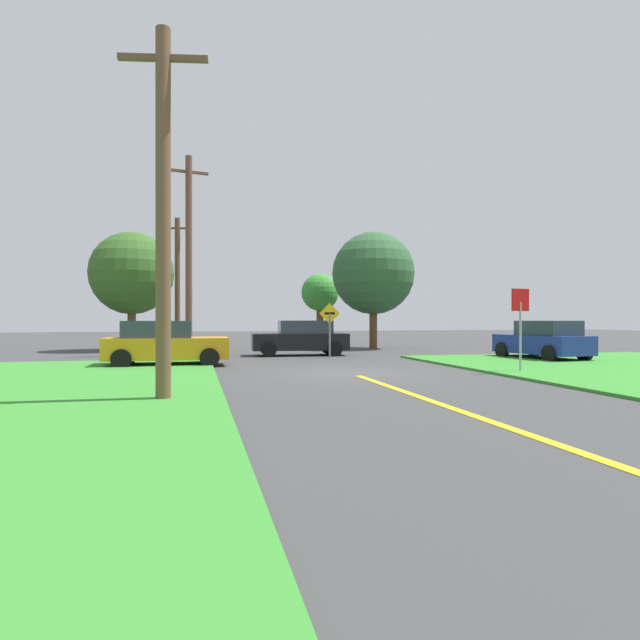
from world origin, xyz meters
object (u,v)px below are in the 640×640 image
object	(u,v)px
car_approaching_junction	(301,338)
oak_tree_left	(373,273)
oak_tree_right	(320,294)
parked_car_near_building	(165,344)
utility_pole_mid	(189,253)
utility_pole_far	(177,280)
pine_tree_center	(132,274)
car_on_crossroad	(543,340)
stop_sign	(520,314)
direction_sign	(330,324)
utility_pole_near	(163,210)

from	to	relation	value
car_approaching_junction	oak_tree_left	bearing A→B (deg)	-133.58
oak_tree_right	parked_car_near_building	bearing A→B (deg)	-122.12
utility_pole_mid	utility_pole_far	xyz separation A→B (m)	(-0.83, 10.13, -0.53)
pine_tree_center	car_approaching_junction	bearing A→B (deg)	-35.87
car_on_crossroad	utility_pole_mid	bearing A→B (deg)	59.96
stop_sign	car_approaching_junction	distance (m)	10.94
stop_sign	utility_pole_mid	distance (m)	14.97
car_on_crossroad	direction_sign	xyz separation A→B (m)	(-8.28, 3.25, 0.68)
parked_car_near_building	pine_tree_center	xyz separation A→B (m)	(-2.26, 10.38, 3.33)
parked_car_near_building	pine_tree_center	size ratio (longest dim) A/B	0.67
stop_sign	oak_tree_left	distance (m)	14.62
direction_sign	pine_tree_center	bearing A→B (deg)	140.09
car_on_crossroad	direction_sign	world-z (taller)	direction_sign
stop_sign	pine_tree_center	size ratio (longest dim) A/B	0.41
car_on_crossroad	utility_pole_mid	size ratio (longest dim) A/B	0.46
utility_pole_far	stop_sign	bearing A→B (deg)	-62.26
parked_car_near_building	utility_pole_near	size ratio (longest dim) A/B	0.56
utility_pole_near	direction_sign	world-z (taller)	utility_pole_near
parked_car_near_building	stop_sign	bearing A→B (deg)	-25.69
utility_pole_mid	pine_tree_center	world-z (taller)	utility_pole_mid
stop_sign	car_on_crossroad	world-z (taller)	stop_sign
car_on_crossroad	oak_tree_left	distance (m)	11.09
car_on_crossroad	direction_sign	bearing A→B (deg)	61.16
utility_pole_far	utility_pole_mid	bearing A→B (deg)	-85.32
oak_tree_left	utility_pole_near	bearing A→B (deg)	-120.57
utility_pole_far	direction_sign	xyz separation A→B (m)	(6.84, -12.84, -2.70)
car_on_crossroad	utility_pole_near	distance (m)	17.05
utility_pole_near	pine_tree_center	size ratio (longest dim) A/B	1.19
car_on_crossroad	pine_tree_center	world-z (taller)	pine_tree_center
utility_pole_mid	oak_tree_left	world-z (taller)	utility_pole_mid
oak_tree_left	pine_tree_center	size ratio (longest dim) A/B	1.05
parked_car_near_building	utility_pole_far	distance (m)	16.01
car_on_crossroad	pine_tree_center	bearing A→B (deg)	50.61
car_approaching_junction	utility_pole_far	size ratio (longest dim) A/B	0.55
utility_pole_far	pine_tree_center	xyz separation A→B (m)	(-2.21, -5.27, -0.04)
utility_pole_near	pine_tree_center	bearing A→B (deg)	98.08
utility_pole_near	utility_pole_far	bearing A→B (deg)	91.15
car_on_crossroad	utility_pole_mid	distance (m)	15.98
car_approaching_junction	utility_pole_near	xyz separation A→B (m)	(-5.42, -13.13, 3.10)
car_approaching_junction	utility_pole_far	distance (m)	13.05
direction_sign	stop_sign	bearing A→B (deg)	-62.76
utility_pole_far	oak_tree_right	world-z (taller)	utility_pole_far
car_approaching_junction	utility_pole_far	bearing A→B (deg)	-58.39
parked_car_near_building	pine_tree_center	distance (m)	11.14
parked_car_near_building	direction_sign	size ratio (longest dim) A/B	1.79
car_approaching_junction	utility_pole_mid	bearing A→B (deg)	-7.53
utility_pole_far	oak_tree_left	xyz separation A→B (m)	(11.05, -6.39, 0.12)
car_approaching_junction	car_on_crossroad	bearing A→B (deg)	155.41
car_on_crossroad	oak_tree_right	size ratio (longest dim) A/B	0.90
stop_sign	direction_sign	distance (m)	8.95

